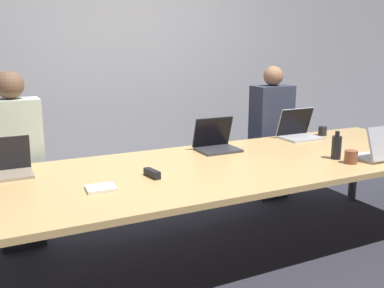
# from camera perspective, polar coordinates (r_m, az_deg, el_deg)

# --- Properties ---
(ground_plane) EXTENTS (24.00, 24.00, 0.00)m
(ground_plane) POSITION_cam_1_polar(r_m,az_deg,el_deg) (3.34, 2.93, -14.81)
(ground_plane) COLOR #2D2D38
(curtain_wall) EXTENTS (12.00, 0.06, 2.80)m
(curtain_wall) POSITION_cam_1_polar(r_m,az_deg,el_deg) (4.74, -8.50, 10.89)
(curtain_wall) COLOR #ADADB2
(curtain_wall) RESTS_ON ground_plane
(conference_table) EXTENTS (4.15, 1.28, 0.72)m
(conference_table) POSITION_cam_1_polar(r_m,az_deg,el_deg) (3.09, 3.08, -3.69)
(conference_table) COLOR tan
(conference_table) RESTS_ON ground_plane
(laptop_near_right) EXTENTS (0.36, 0.26, 0.26)m
(laptop_near_right) POSITION_cam_1_polar(r_m,az_deg,el_deg) (3.52, 23.91, -0.70)
(laptop_near_right) COLOR #B7B7BC
(laptop_near_right) RESTS_ON conference_table
(cup_near_right) EXTENTS (0.09, 0.09, 0.10)m
(cup_near_right) POSITION_cam_1_polar(r_m,az_deg,el_deg) (3.32, 20.43, -1.63)
(cup_near_right) COLOR brown
(cup_near_right) RESTS_ON conference_table
(bottle_near_right) EXTENTS (0.07, 0.07, 0.21)m
(bottle_near_right) POSITION_cam_1_polar(r_m,az_deg,el_deg) (3.40, 18.70, -0.38)
(bottle_near_right) COLOR black
(bottle_near_right) RESTS_ON conference_table
(laptop_far_left) EXTENTS (0.31, 0.25, 0.25)m
(laptop_far_left) POSITION_cam_1_polar(r_m,az_deg,el_deg) (3.08, -23.47, -2.49)
(laptop_far_left) COLOR gray
(laptop_far_left) RESTS_ON conference_table
(person_far_left) EXTENTS (0.40, 0.24, 1.38)m
(person_far_left) POSITION_cam_1_polar(r_m,az_deg,el_deg) (3.56, -22.32, -2.46)
(person_far_left) COLOR #2D2D38
(person_far_left) RESTS_ON ground_plane
(laptop_far_center) EXTENTS (0.34, 0.27, 0.27)m
(laptop_far_center) POSITION_cam_1_polar(r_m,az_deg,el_deg) (3.51, 3.14, 0.44)
(laptop_far_center) COLOR #333338
(laptop_far_center) RESTS_ON conference_table
(laptop_far_right) EXTENTS (0.36, 0.28, 0.27)m
(laptop_far_right) POSITION_cam_1_polar(r_m,az_deg,el_deg) (4.09, 13.92, 1.86)
(laptop_far_right) COLOR #B7B7BC
(laptop_far_right) RESTS_ON conference_table
(person_far_right) EXTENTS (0.40, 0.24, 1.37)m
(person_far_right) POSITION_cam_1_polar(r_m,az_deg,el_deg) (4.46, 10.45, 1.09)
(person_far_right) COLOR #2D2D38
(person_far_right) RESTS_ON ground_plane
(cup_far_right) EXTENTS (0.08, 0.08, 0.09)m
(cup_far_right) POSITION_cam_1_polar(r_m,az_deg,el_deg) (4.28, 17.01, 1.68)
(cup_far_right) COLOR #232328
(cup_far_right) RESTS_ON conference_table
(stapler) EXTENTS (0.07, 0.16, 0.05)m
(stapler) POSITION_cam_1_polar(r_m,az_deg,el_deg) (2.80, -5.35, -3.93)
(stapler) COLOR black
(stapler) RESTS_ON conference_table
(notebook) EXTENTS (0.18, 0.15, 0.02)m
(notebook) POSITION_cam_1_polar(r_m,az_deg,el_deg) (2.61, -12.09, -5.79)
(notebook) COLOR silver
(notebook) RESTS_ON conference_table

